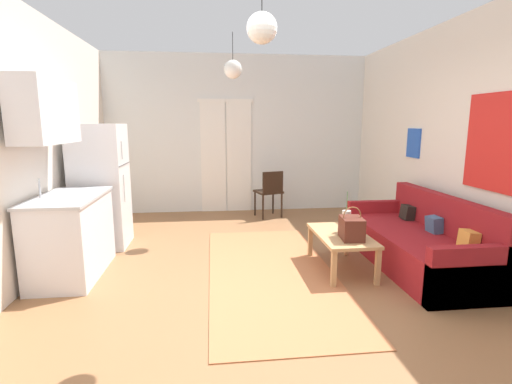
% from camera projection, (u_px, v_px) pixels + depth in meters
% --- Properties ---
extents(ground_plane, '(5.32, 7.87, 0.10)m').
position_uv_depth(ground_plane, '(265.00, 300.00, 3.67)').
color(ground_plane, '#8E603D').
extents(wall_back, '(4.92, 0.13, 2.85)m').
position_uv_depth(wall_back, '(237.00, 135.00, 7.01)').
color(wall_back, silver).
rests_on(wall_back, ground_plane).
extents(wall_right, '(0.12, 7.47, 2.85)m').
position_uv_depth(wall_right, '(511.00, 145.00, 3.68)').
color(wall_right, silver).
rests_on(wall_right, ground_plane).
extents(area_rug, '(1.36, 3.14, 0.01)m').
position_uv_depth(area_rug, '(271.00, 272.00, 4.22)').
color(area_rug, '#B26B42').
rests_on(area_rug, ground_plane).
extents(couch, '(0.86, 2.09, 0.82)m').
position_uv_depth(couch, '(421.00, 244.00, 4.37)').
color(couch, maroon).
rests_on(couch, ground_plane).
extents(coffee_table, '(0.54, 1.00, 0.42)m').
position_uv_depth(coffee_table, '(341.00, 238.00, 4.25)').
color(coffee_table, tan).
rests_on(coffee_table, ground_plane).
extents(bamboo_vase, '(0.10, 0.10, 0.47)m').
position_uv_depth(bamboo_vase, '(346.00, 221.00, 4.30)').
color(bamboo_vase, beige).
rests_on(bamboo_vase, coffee_table).
extents(handbag, '(0.25, 0.33, 0.35)m').
position_uv_depth(handbag, '(352.00, 228.00, 4.03)').
color(handbag, '#512319').
rests_on(handbag, coffee_table).
extents(refrigerator, '(0.67, 0.64, 1.63)m').
position_uv_depth(refrigerator, '(101.00, 186.00, 5.01)').
color(refrigerator, white).
rests_on(refrigerator, ground_plane).
extents(kitchen_counter, '(0.63, 1.17, 2.09)m').
position_uv_depth(kitchen_counter, '(65.00, 205.00, 4.02)').
color(kitchen_counter, silver).
rests_on(kitchen_counter, ground_plane).
extents(accent_chair, '(0.52, 0.51, 0.83)m').
position_uv_depth(accent_chair, '(270.00, 190.00, 6.59)').
color(accent_chair, black).
rests_on(accent_chair, ground_plane).
extents(pendant_lamp_near, '(0.22, 0.22, 0.66)m').
position_uv_depth(pendant_lamp_near, '(262.00, 28.00, 2.70)').
color(pendant_lamp_near, black).
extents(pendant_lamp_far, '(0.25, 0.25, 0.62)m').
position_uv_depth(pendant_lamp_far, '(233.00, 69.00, 5.21)').
color(pendant_lamp_far, black).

